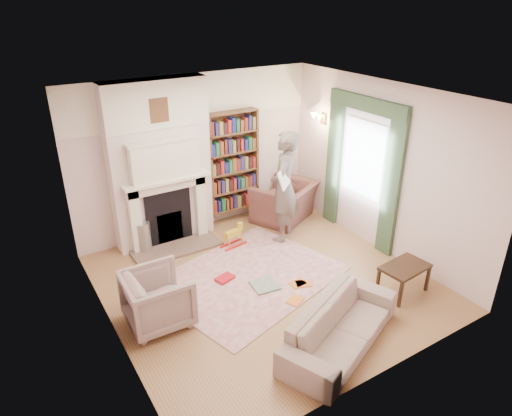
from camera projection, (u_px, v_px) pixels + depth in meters
floor at (265, 282)px, 6.94m from camera, size 4.50×4.50×0.00m
ceiling at (266, 97)px, 5.74m from camera, size 4.50×4.50×0.00m
wall_back at (197, 154)px, 8.07m from camera, size 4.50×0.00×4.50m
wall_front at (386, 275)px, 4.61m from camera, size 4.50×0.00×4.50m
wall_left at (102, 240)px, 5.27m from camera, size 0.00×4.50×4.50m
wall_right at (381, 169)px, 7.41m from camera, size 0.00×4.50×4.50m
fireplace at (161, 166)px, 7.56m from camera, size 1.70×0.58×2.80m
bookcase at (232, 162)px, 8.38m from camera, size 1.00×0.24×1.85m
window at (364, 159)px, 7.69m from camera, size 0.02×0.90×1.30m
curtain_left at (392, 187)px, 7.25m from camera, size 0.07×0.32×2.40m
curtain_right at (334, 161)px, 8.32m from camera, size 0.07×0.32×2.40m
pelmet at (368, 104)px, 7.27m from camera, size 0.09×1.70×0.24m
wall_sconce at (315, 120)px, 8.25m from camera, size 0.20×0.24×0.24m
rug at (249, 277)px, 7.05m from camera, size 3.12×2.69×0.01m
armchair_reading at (284, 202)px, 8.73m from camera, size 1.43×1.36×0.72m
armchair_left at (158, 299)px, 5.95m from camera, size 0.84×0.82×0.75m
sofa at (340, 326)px, 5.60m from camera, size 2.05×1.43×0.56m
man_reading at (284, 187)px, 7.79m from camera, size 0.85×0.83×1.97m
newspaper at (284, 178)px, 7.45m from camera, size 0.41×0.38×0.29m
coffee_table at (403, 279)px, 6.62m from camera, size 0.74×0.52×0.45m
paraffin_heater at (144, 237)px, 7.64m from camera, size 0.30×0.30×0.55m
rocking_horse at (233, 236)px, 7.84m from camera, size 0.49×0.26×0.41m
board_game at (265, 285)px, 6.82m from camera, size 0.42×0.42×0.03m
game_box_lid at (225, 278)px, 6.97m from camera, size 0.32×0.25×0.05m
comic_annuals at (299, 289)px, 6.75m from camera, size 0.65×0.54×0.02m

